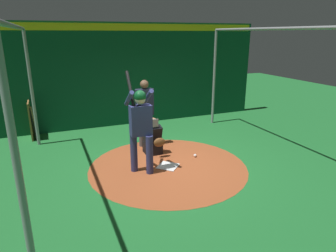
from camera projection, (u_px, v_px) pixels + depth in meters
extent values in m
plane|color=#1E6B2D|center=(168.00, 167.00, 6.65)|extent=(25.26, 25.26, 0.00)
cylinder|color=#9E4C28|center=(168.00, 166.00, 6.65)|extent=(3.50, 3.50, 0.01)
cube|color=white|center=(168.00, 166.00, 6.65)|extent=(0.59, 0.59, 0.01)
cylinder|color=navy|center=(150.00, 155.00, 6.22)|extent=(0.15, 0.15, 0.84)
cylinder|color=navy|center=(134.00, 153.00, 6.33)|extent=(0.15, 0.15, 0.84)
cube|color=navy|center=(141.00, 120.00, 6.06)|extent=(0.22, 0.44, 0.63)
cylinder|color=navy|center=(148.00, 97.00, 6.08)|extent=(0.51, 0.09, 0.39)
cylinder|color=navy|center=(129.00, 98.00, 5.94)|extent=(0.51, 0.09, 0.39)
sphere|color=beige|center=(140.00, 99.00, 5.93)|extent=(0.22, 0.22, 0.22)
sphere|color=#0F4C23|center=(140.00, 96.00, 5.91)|extent=(0.24, 0.24, 0.24)
cylinder|color=black|center=(130.00, 90.00, 6.03)|extent=(0.54, 0.06, 0.73)
cube|color=black|center=(153.00, 148.00, 7.36)|extent=(0.40, 0.40, 0.29)
cube|color=black|center=(153.00, 135.00, 7.22)|extent=(0.30, 0.40, 0.46)
sphere|color=#9E704C|center=(153.00, 122.00, 7.11)|extent=(0.21, 0.21, 0.21)
cube|color=gray|center=(154.00, 123.00, 7.02)|extent=(0.03, 0.19, 0.19)
ellipsoid|color=brown|center=(159.00, 142.00, 7.03)|extent=(0.12, 0.28, 0.22)
cylinder|color=#4C4C51|center=(149.00, 130.00, 7.83)|extent=(0.15, 0.15, 0.84)
cylinder|color=#4C4C51|center=(142.00, 131.00, 7.76)|extent=(0.15, 0.15, 0.84)
cube|color=#1E2338|center=(145.00, 102.00, 7.57)|extent=(0.22, 0.42, 0.67)
cylinder|color=#1E2338|center=(152.00, 99.00, 7.63)|extent=(0.09, 0.09, 0.56)
cylinder|color=#1E2338|center=(137.00, 101.00, 7.48)|extent=(0.09, 0.09, 0.56)
sphere|color=brown|center=(144.00, 84.00, 7.43)|extent=(0.22, 0.22, 0.22)
cube|color=#0F472D|center=(124.00, 75.00, 9.38)|extent=(0.20, 9.26, 3.17)
cube|color=yellow|center=(123.00, 27.00, 8.86)|extent=(0.03, 9.07, 0.20)
cylinder|color=gray|center=(32.00, 90.00, 7.55)|extent=(0.08, 0.08, 2.95)
cylinder|color=gray|center=(19.00, 179.00, 2.94)|extent=(0.08, 0.08, 2.95)
cylinder|color=gray|center=(214.00, 78.00, 9.49)|extent=(0.08, 0.08, 2.95)
cylinder|color=gray|center=(15.00, 27.00, 4.81)|extent=(5.22, 0.07, 0.07)
cylinder|color=gray|center=(277.00, 29.00, 6.75)|extent=(5.22, 0.07, 0.07)
cube|color=olive|center=(31.00, 119.00, 8.45)|extent=(0.94, 0.04, 1.05)
cylinder|color=olive|center=(34.00, 118.00, 8.82)|extent=(0.06, 0.18, 0.92)
cylinder|color=olive|center=(34.00, 119.00, 8.72)|extent=(0.06, 0.21, 0.88)
cylinder|color=tan|center=(34.00, 121.00, 8.61)|extent=(0.06, 0.13, 0.86)
cylinder|color=tan|center=(33.00, 121.00, 8.50)|extent=(0.06, 0.21, 0.89)
cylinder|color=olive|center=(33.00, 122.00, 8.40)|extent=(0.06, 0.15, 0.90)
cylinder|color=tan|center=(33.00, 124.00, 8.30)|extent=(0.06, 0.13, 0.84)
cylinder|color=black|center=(33.00, 124.00, 8.18)|extent=(0.06, 0.15, 0.91)
sphere|color=white|center=(195.00, 155.00, 7.15)|extent=(0.07, 0.07, 0.07)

